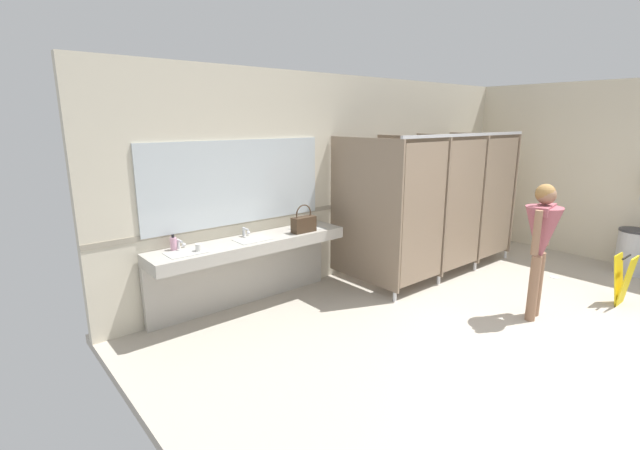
{
  "coord_description": "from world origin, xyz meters",
  "views": [
    {
      "loc": [
        -4.64,
        -1.68,
        2.29
      ],
      "look_at": [
        -1.79,
        1.72,
        1.23
      ],
      "focal_mm": 24.79,
      "sensor_mm": 36.0,
      "label": 1
    }
  ],
  "objects_px": {
    "paper_cup": "(199,247)",
    "wet_floor_sign": "(623,280)",
    "trash_bin": "(633,251)",
    "soap_dispenser": "(173,243)",
    "handbag": "(304,223)",
    "person_standing": "(541,236)"
  },
  "relations": [
    {
      "from": "soap_dispenser",
      "to": "wet_floor_sign",
      "type": "height_order",
      "value": "soap_dispenser"
    },
    {
      "from": "person_standing",
      "to": "handbag",
      "type": "xyz_separation_m",
      "value": [
        -1.7,
        2.21,
        0.0
      ]
    },
    {
      "from": "person_standing",
      "to": "wet_floor_sign",
      "type": "bearing_deg",
      "value": -23.7
    },
    {
      "from": "trash_bin",
      "to": "handbag",
      "type": "relative_size",
      "value": 1.92
    },
    {
      "from": "person_standing",
      "to": "soap_dispenser",
      "type": "xyz_separation_m",
      "value": [
        -3.28,
        2.5,
        -0.04
      ]
    },
    {
      "from": "soap_dispenser",
      "to": "wet_floor_sign",
      "type": "distance_m",
      "value": 5.47
    },
    {
      "from": "person_standing",
      "to": "wet_floor_sign",
      "type": "xyz_separation_m",
      "value": [
        1.23,
        -0.54,
        -0.67
      ]
    },
    {
      "from": "paper_cup",
      "to": "wet_floor_sign",
      "type": "height_order",
      "value": "paper_cup"
    },
    {
      "from": "person_standing",
      "to": "wet_floor_sign",
      "type": "height_order",
      "value": "person_standing"
    },
    {
      "from": "paper_cup",
      "to": "person_standing",
      "type": "bearing_deg",
      "value": -36.38
    },
    {
      "from": "paper_cup",
      "to": "wet_floor_sign",
      "type": "xyz_separation_m",
      "value": [
        4.32,
        -2.82,
        -0.6
      ]
    },
    {
      "from": "person_standing",
      "to": "soap_dispenser",
      "type": "relative_size",
      "value": 9.05
    },
    {
      "from": "soap_dispenser",
      "to": "paper_cup",
      "type": "height_order",
      "value": "soap_dispenser"
    },
    {
      "from": "handbag",
      "to": "wet_floor_sign",
      "type": "xyz_separation_m",
      "value": [
        2.92,
        -2.75,
        -0.67
      ]
    },
    {
      "from": "person_standing",
      "to": "handbag",
      "type": "height_order",
      "value": "person_standing"
    },
    {
      "from": "trash_bin",
      "to": "handbag",
      "type": "xyz_separation_m",
      "value": [
        -4.4,
        2.45,
        0.66
      ]
    },
    {
      "from": "handbag",
      "to": "soap_dispenser",
      "type": "height_order",
      "value": "handbag"
    },
    {
      "from": "soap_dispenser",
      "to": "paper_cup",
      "type": "relative_size",
      "value": 2.03
    },
    {
      "from": "trash_bin",
      "to": "soap_dispenser",
      "type": "bearing_deg",
      "value": 155.44
    },
    {
      "from": "person_standing",
      "to": "wet_floor_sign",
      "type": "relative_size",
      "value": 2.47
    },
    {
      "from": "trash_bin",
      "to": "person_standing",
      "type": "relative_size",
      "value": 0.43
    },
    {
      "from": "person_standing",
      "to": "paper_cup",
      "type": "bearing_deg",
      "value": 143.62
    }
  ]
}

